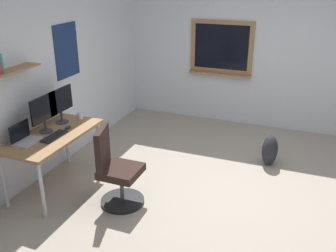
{
  "coord_description": "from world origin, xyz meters",
  "views": [
    {
      "loc": [
        -4.08,
        -0.82,
        2.59
      ],
      "look_at": [
        -0.16,
        0.71,
        0.85
      ],
      "focal_mm": 40.62,
      "sensor_mm": 36.0,
      "label": 1
    }
  ],
  "objects_px": {
    "monitor_primary": "(44,111)",
    "keyboard": "(54,136)",
    "coffee_mug": "(80,116)",
    "backpack": "(270,150)",
    "monitor_secondary": "(61,103)",
    "computer_mouse": "(68,127)",
    "desk": "(53,140)",
    "laptop": "(24,137)",
    "office_chair": "(116,172)"
  },
  "relations": [
    {
      "from": "laptop",
      "to": "computer_mouse",
      "type": "distance_m",
      "value": 0.57
    },
    {
      "from": "monitor_secondary",
      "to": "coffee_mug",
      "type": "xyz_separation_m",
      "value": [
        0.2,
        -0.14,
        -0.22
      ]
    },
    {
      "from": "laptop",
      "to": "backpack",
      "type": "distance_m",
      "value": 3.27
    },
    {
      "from": "monitor_secondary",
      "to": "backpack",
      "type": "relative_size",
      "value": 1.06
    },
    {
      "from": "coffee_mug",
      "to": "backpack",
      "type": "xyz_separation_m",
      "value": [
        1.04,
        -2.41,
        -0.56
      ]
    },
    {
      "from": "monitor_primary",
      "to": "backpack",
      "type": "distance_m",
      "value": 3.09
    },
    {
      "from": "desk",
      "to": "monitor_primary",
      "type": "height_order",
      "value": "monitor_primary"
    },
    {
      "from": "computer_mouse",
      "to": "coffee_mug",
      "type": "distance_m",
      "value": 0.35
    },
    {
      "from": "office_chair",
      "to": "coffee_mug",
      "type": "bearing_deg",
      "value": 54.29
    },
    {
      "from": "coffee_mug",
      "to": "backpack",
      "type": "height_order",
      "value": "coffee_mug"
    },
    {
      "from": "computer_mouse",
      "to": "coffee_mug",
      "type": "height_order",
      "value": "coffee_mug"
    },
    {
      "from": "desk",
      "to": "backpack",
      "type": "bearing_deg",
      "value": -56.65
    },
    {
      "from": "monitor_secondary",
      "to": "keyboard",
      "type": "xyz_separation_m",
      "value": [
        -0.43,
        -0.19,
        -0.26
      ]
    },
    {
      "from": "monitor_secondary",
      "to": "computer_mouse",
      "type": "distance_m",
      "value": 0.35
    },
    {
      "from": "desk",
      "to": "computer_mouse",
      "type": "height_order",
      "value": "computer_mouse"
    },
    {
      "from": "keyboard",
      "to": "backpack",
      "type": "distance_m",
      "value": 2.94
    },
    {
      "from": "monitor_primary",
      "to": "keyboard",
      "type": "bearing_deg",
      "value": -117.88
    },
    {
      "from": "laptop",
      "to": "coffee_mug",
      "type": "bearing_deg",
      "value": -12.2
    },
    {
      "from": "office_chair",
      "to": "monitor_primary",
      "type": "relative_size",
      "value": 2.05
    },
    {
      "from": "laptop",
      "to": "keyboard",
      "type": "relative_size",
      "value": 0.84
    },
    {
      "from": "desk",
      "to": "monitor_secondary",
      "type": "bearing_deg",
      "value": 16.22
    },
    {
      "from": "desk",
      "to": "computer_mouse",
      "type": "bearing_deg",
      "value": -20.98
    },
    {
      "from": "keyboard",
      "to": "coffee_mug",
      "type": "xyz_separation_m",
      "value": [
        0.63,
        0.05,
        0.04
      ]
    },
    {
      "from": "monitor_secondary",
      "to": "office_chair",
      "type": "bearing_deg",
      "value": -112.7
    },
    {
      "from": "monitor_secondary",
      "to": "computer_mouse",
      "type": "height_order",
      "value": "monitor_secondary"
    },
    {
      "from": "desk",
      "to": "laptop",
      "type": "bearing_deg",
      "value": 152.66
    },
    {
      "from": "coffee_mug",
      "to": "office_chair",
      "type": "bearing_deg",
      "value": -125.71
    },
    {
      "from": "desk",
      "to": "keyboard",
      "type": "relative_size",
      "value": 3.58
    },
    {
      "from": "computer_mouse",
      "to": "keyboard",
      "type": "bearing_deg",
      "value": 180.0
    },
    {
      "from": "keyboard",
      "to": "laptop",
      "type": "bearing_deg",
      "value": 134.5
    },
    {
      "from": "monitor_primary",
      "to": "backpack",
      "type": "relative_size",
      "value": 1.06
    },
    {
      "from": "office_chair",
      "to": "desk",
      "type": "bearing_deg",
      "value": 86.8
    },
    {
      "from": "monitor_primary",
      "to": "coffee_mug",
      "type": "relative_size",
      "value": 5.04
    },
    {
      "from": "desk",
      "to": "keyboard",
      "type": "bearing_deg",
      "value": -128.99
    },
    {
      "from": "monitor_primary",
      "to": "keyboard",
      "type": "height_order",
      "value": "monitor_primary"
    },
    {
      "from": "monitor_secondary",
      "to": "coffee_mug",
      "type": "bearing_deg",
      "value": -34.82
    },
    {
      "from": "monitor_primary",
      "to": "desk",
      "type": "bearing_deg",
      "value": -107.36
    },
    {
      "from": "laptop",
      "to": "monitor_secondary",
      "type": "relative_size",
      "value": 0.67
    },
    {
      "from": "office_chair",
      "to": "monitor_primary",
      "type": "distance_m",
      "value": 1.16
    },
    {
      "from": "laptop",
      "to": "office_chair",
      "type": "bearing_deg",
      "value": -76.52
    },
    {
      "from": "laptop",
      "to": "keyboard",
      "type": "xyz_separation_m",
      "value": [
        0.23,
        -0.24,
        -0.04
      ]
    },
    {
      "from": "office_chair",
      "to": "monitor_primary",
      "type": "bearing_deg",
      "value": 85.23
    },
    {
      "from": "office_chair",
      "to": "laptop",
      "type": "bearing_deg",
      "value": 103.48
    },
    {
      "from": "office_chair",
      "to": "monitor_primary",
      "type": "xyz_separation_m",
      "value": [
        0.08,
        0.99,
        0.59
      ]
    },
    {
      "from": "monitor_secondary",
      "to": "coffee_mug",
      "type": "relative_size",
      "value": 5.04
    },
    {
      "from": "monitor_primary",
      "to": "backpack",
      "type": "bearing_deg",
      "value": -58.3
    },
    {
      "from": "monitor_primary",
      "to": "backpack",
      "type": "height_order",
      "value": "monitor_primary"
    },
    {
      "from": "laptop",
      "to": "computer_mouse",
      "type": "relative_size",
      "value": 2.98
    },
    {
      "from": "office_chair",
      "to": "backpack",
      "type": "height_order",
      "value": "office_chair"
    },
    {
      "from": "computer_mouse",
      "to": "backpack",
      "type": "distance_m",
      "value": 2.79
    }
  ]
}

